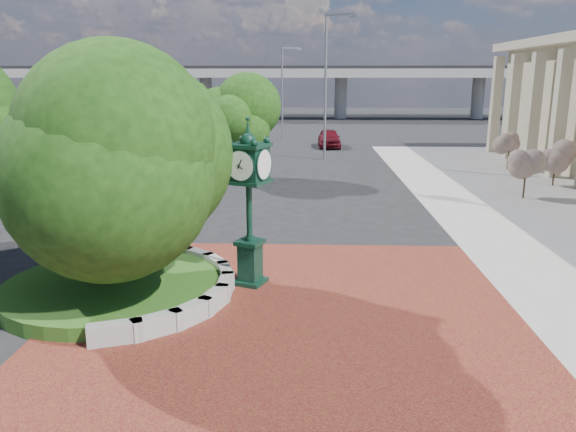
# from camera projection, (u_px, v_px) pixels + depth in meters

# --- Properties ---
(ground) EXTENTS (200.00, 200.00, 0.00)m
(ground) POSITION_uv_depth(u_px,v_px,m) (289.00, 297.00, 15.75)
(ground) COLOR black
(ground) RESTS_ON ground
(plaza) EXTENTS (12.00, 12.00, 0.04)m
(plaza) POSITION_uv_depth(u_px,v_px,m) (288.00, 311.00, 14.78)
(plaza) COLOR maroon
(plaza) RESTS_ON ground
(planter_wall) EXTENTS (2.96, 6.77, 0.54)m
(planter_wall) POSITION_uv_depth(u_px,v_px,m) (193.00, 287.00, 15.79)
(planter_wall) COLOR #9E9B93
(planter_wall) RESTS_ON ground
(grass_bed) EXTENTS (6.10, 6.10, 0.40)m
(grass_bed) POSITION_uv_depth(u_px,v_px,m) (113.00, 288.00, 15.89)
(grass_bed) COLOR #244C15
(grass_bed) RESTS_ON ground
(overpass) EXTENTS (90.00, 12.00, 7.50)m
(overpass) POSITION_uv_depth(u_px,v_px,m) (305.00, 73.00, 82.06)
(overpass) COLOR #9E9B93
(overpass) RESTS_ON ground
(tree_planter) EXTENTS (5.20, 5.20, 6.33)m
(tree_planter) POSITION_uv_depth(u_px,v_px,m) (103.00, 165.00, 15.04)
(tree_planter) COLOR #38281C
(tree_planter) RESTS_ON ground
(tree_street) EXTENTS (4.40, 4.40, 5.45)m
(tree_street) POSITION_uv_depth(u_px,v_px,m) (232.00, 126.00, 32.58)
(tree_street) COLOR #38281C
(tree_street) RESTS_ON ground
(post_clock) EXTENTS (1.26, 1.26, 4.87)m
(post_clock) POSITION_uv_depth(u_px,v_px,m) (249.00, 197.00, 16.09)
(post_clock) COLOR black
(post_clock) RESTS_ON ground
(parked_car) EXTENTS (1.98, 4.69, 1.58)m
(parked_car) POSITION_uv_depth(u_px,v_px,m) (329.00, 138.00, 49.09)
(parked_car) COLOR #540C15
(parked_car) RESTS_ON ground
(street_lamp_near) EXTENTS (2.27, 0.81, 10.31)m
(street_lamp_near) POSITION_uv_depth(u_px,v_px,m) (329.00, 76.00, 40.26)
(street_lamp_near) COLOR slate
(street_lamp_near) RESTS_ON ground
(street_lamp_far) EXTENTS (1.91, 0.70, 8.72)m
(street_lamp_far) POSITION_uv_depth(u_px,v_px,m) (284.00, 87.00, 53.61)
(street_lamp_far) COLOR slate
(street_lamp_far) RESTS_ON ground
(shrub_near) EXTENTS (1.20, 1.20, 2.20)m
(shrub_near) POSITION_uv_depth(u_px,v_px,m) (526.00, 168.00, 28.13)
(shrub_near) COLOR #38281C
(shrub_near) RESTS_ON ground
(shrub_mid) EXTENTS (1.20, 1.20, 2.20)m
(shrub_mid) POSITION_uv_depth(u_px,v_px,m) (556.00, 158.00, 31.39)
(shrub_mid) COLOR #38281C
(shrub_mid) RESTS_ON ground
(shrub_far) EXTENTS (1.20, 1.20, 2.20)m
(shrub_far) POSITION_uv_depth(u_px,v_px,m) (509.00, 146.00, 37.04)
(shrub_far) COLOR #38281C
(shrub_far) RESTS_ON ground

